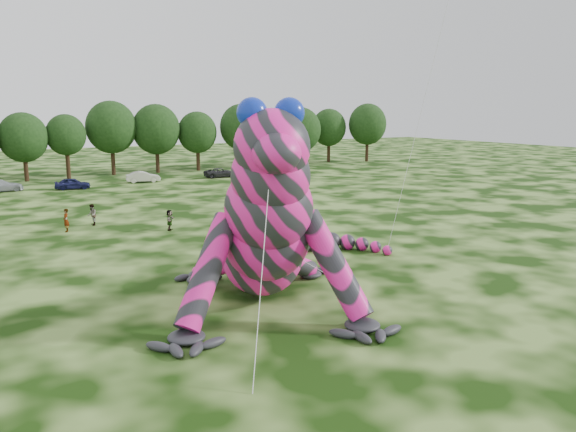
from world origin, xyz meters
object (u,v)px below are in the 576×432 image
Objects in this scene: car_3 at (0,186)px; car_4 at (73,184)px; tree_12 at (198,141)px; spectator_3 at (266,188)px; tree_9 at (67,147)px; spectator_2 at (243,192)px; tree_10 at (112,138)px; tree_11 at (157,139)px; tree_15 at (300,136)px; spectator_5 at (170,220)px; tree_8 at (24,147)px; tree_13 at (241,136)px; car_6 at (221,173)px; spectator_1 at (92,215)px; inflatable_gecko at (258,197)px; car_7 at (271,168)px; tree_16 at (329,135)px; tree_17 at (367,133)px; car_5 at (143,177)px; tree_14 at (272,137)px.

car_4 is (7.50, -2.15, -0.02)m from car_3.
spectator_3 is at bearing -96.18° from tree_12.
spectator_2 is at bearing -66.25° from tree_9.
tree_10 is 1.04× the size of tree_11.
tree_15 is at bearing 0.10° from tree_12.
tree_8 is at bearing 40.30° from spectator_5.
tree_8 is 11.75m from tree_10.
tree_15 reaches higher than tree_9.
tree_13 is 46.45m from spectator_5.
spectator_3 is at bearing 175.32° from car_6.
tree_11 is 38.88m from spectator_1.
tree_11 is at bearing 98.08° from inflatable_gecko.
tree_15 is at bearing -59.78° from car_6.
tree_12 is 5.37× the size of spectator_2.
tree_13 is 6.21× the size of spectator_5.
car_7 is (20.68, -9.44, -4.49)m from tree_10.
tree_17 reaches higher than tree_16.
tree_9 reaches higher than spectator_2.
tree_16 is (49.67, 2.39, 0.21)m from tree_8.
tree_10 reaches higher than car_5.
tree_16 is 59.93m from spectator_5.
tree_10 reaches higher than spectator_2.
inflatable_gecko reaches higher than spectator_1.
car_6 is at bearing -80.23° from car_5.
tree_16 reaches higher than spectator_3.
tree_11 is at bearing 18.09° from spectator_3.
tree_12 is (12.62, -0.84, -0.77)m from tree_10.
car_5 is at bearing 162.38° from spectator_1.
tree_12 is at bearing 6.62° from spectator_5.
tree_12 is 43.52m from spectator_5.
tree_10 reaches higher than tree_13.
tree_15 is (5.01, -0.95, 0.12)m from tree_14.
tree_10 is 6.28× the size of spectator_2.
spectator_5 is at bearing 147.67° from car_7.
inflatable_gecko is 47.54m from car_3.
tree_11 is (18.00, 1.21, 0.56)m from tree_8.
tree_15 is 7.16m from tree_16.
tree_17 is at bearing -67.79° from car_4.
tree_17 reaches higher than spectator_5.
spectator_3 is (-34.91, -26.41, -4.27)m from tree_17.
tree_17 is at bearing -21.29° from spectator_5.
tree_12 is 1.85× the size of car_3.
tree_13 is (26.07, -0.22, 0.72)m from tree_9.
tree_16 is 5.61× the size of spectator_2.
car_3 is at bearing 65.64° from spectator_3.
tree_8 is at bearing -176.11° from tree_9.
spectator_1 is (-11.50, -24.88, 0.18)m from car_5.
tree_10 is 30.24m from spectator_3.
car_4 is at bearing -163.28° from tree_15.
tree_12 is at bearing -176.33° from tree_16.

